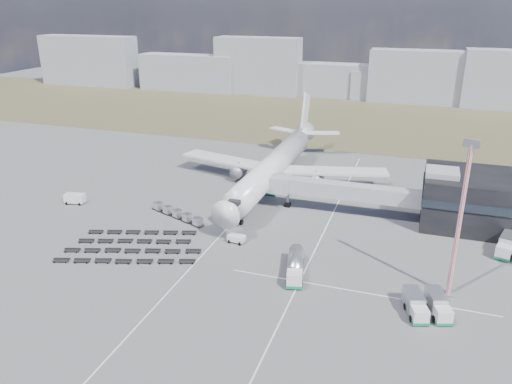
% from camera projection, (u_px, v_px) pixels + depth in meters
% --- Properties ---
extents(ground, '(420.00, 420.00, 0.00)m').
position_uv_depth(ground, '(224.00, 244.00, 89.62)').
color(ground, '#565659').
rests_on(ground, ground).
extents(grass_strip, '(420.00, 90.00, 0.01)m').
position_uv_depth(grass_strip, '(335.00, 117.00, 186.81)').
color(grass_strip, '#4C442D').
rests_on(grass_strip, ground).
extents(lane_markings, '(47.12, 110.00, 0.01)m').
position_uv_depth(lane_markings, '(281.00, 245.00, 89.34)').
color(lane_markings, silver).
rests_on(lane_markings, ground).
extents(terminal, '(30.40, 16.40, 11.00)m').
position_uv_depth(terminal, '(504.00, 202.00, 94.59)').
color(terminal, black).
rests_on(terminal, ground).
extents(jet_bridge, '(30.30, 3.80, 7.05)m').
position_uv_depth(jet_bridge, '(334.00, 190.00, 101.08)').
color(jet_bridge, '#939399').
rests_on(jet_bridge, ground).
extents(airliner, '(51.59, 64.53, 17.62)m').
position_uv_depth(airliner, '(276.00, 164.00, 116.32)').
color(airliner, silver).
rests_on(airliner, ground).
extents(skyline, '(307.54, 25.94, 25.63)m').
position_uv_depth(skyline, '(340.00, 75.00, 218.44)').
color(skyline, '#8F929C').
rests_on(skyline, ground).
extents(fuel_tanker, '(4.53, 10.05, 3.15)m').
position_uv_depth(fuel_tanker, '(295.00, 266.00, 79.17)').
color(fuel_tanker, silver).
rests_on(fuel_tanker, ground).
extents(pushback_tug, '(3.23, 2.04, 1.41)m').
position_uv_depth(pushback_tug, '(236.00, 239.00, 90.06)').
color(pushback_tug, silver).
rests_on(pushback_tug, ground).
extents(utility_van, '(4.47, 2.62, 2.25)m').
position_uv_depth(utility_van, '(75.00, 199.00, 107.12)').
color(utility_van, silver).
rests_on(utility_van, ground).
extents(catering_truck, '(3.64, 6.34, 2.74)m').
position_uv_depth(catering_truck, '(271.00, 186.00, 113.74)').
color(catering_truck, silver).
rests_on(catering_truck, ground).
extents(service_trucks_near, '(7.10, 7.78, 2.59)m').
position_uv_depth(service_trucks_near, '(427.00, 305.00, 69.36)').
color(service_trucks_near, silver).
rests_on(service_trucks_near, ground).
extents(uld_row, '(13.78, 6.71, 1.56)m').
position_uv_depth(uld_row, '(177.00, 214.00, 100.17)').
color(uld_row, black).
rests_on(uld_row, ground).
extents(baggage_dollies, '(25.63, 18.79, 0.64)m').
position_uv_depth(baggage_dollies, '(132.00, 246.00, 88.34)').
color(baggage_dollies, black).
rests_on(baggage_dollies, ground).
extents(floodlight_mast, '(2.26, 1.84, 23.87)m').
position_uv_depth(floodlight_mast, '(460.00, 221.00, 70.03)').
color(floodlight_mast, red).
rests_on(floodlight_mast, ground).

